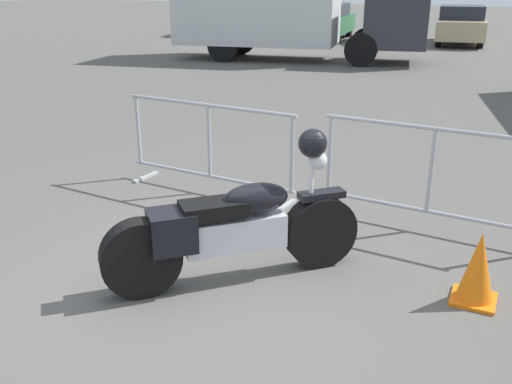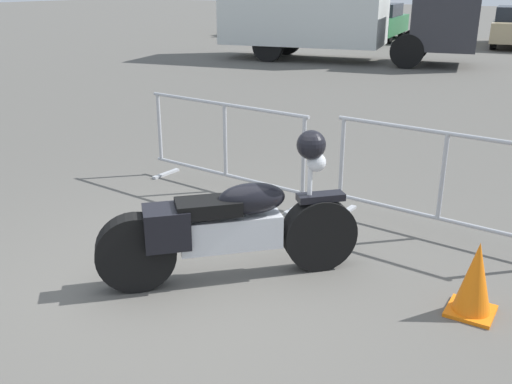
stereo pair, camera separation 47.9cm
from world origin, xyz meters
TOP-DOWN VIEW (x-y plane):
  - ground_plane at (0.00, 0.00)m, footprint 120.00×120.00m
  - motorcycle at (0.17, 0.28)m, footprint 1.68×1.69m
  - crowd_barrier_near at (-1.08, 2.03)m, footprint 2.25×0.59m
  - crowd_barrier_far at (1.43, 2.03)m, footprint 2.25×0.59m
  - box_truck at (-5.11, 13.66)m, footprint 7.99×3.73m
  - parked_car_yellow at (-11.71, 21.05)m, footprint 2.41×4.68m
  - parked_car_blue at (-8.97, 20.49)m, footprint 2.26×4.39m
  - parked_car_green at (-6.22, 20.86)m, footprint 2.36×4.58m
  - parked_car_silver at (-3.48, 21.13)m, footprint 2.29×4.44m
  - traffic_cone at (2.04, 0.78)m, footprint 0.34×0.34m

SIDE VIEW (x-z plane):
  - ground_plane at x=0.00m, z-range 0.00..0.00m
  - traffic_cone at x=2.04m, z-range -0.01..0.58m
  - motorcycle at x=0.17m, z-range -0.15..1.10m
  - crowd_barrier_near at x=-1.08m, z-range 0.02..1.09m
  - crowd_barrier_far at x=1.43m, z-range 0.02..1.09m
  - parked_car_blue at x=-8.97m, z-range 0.01..1.43m
  - parked_car_silver at x=-3.48m, z-range 0.01..1.45m
  - parked_car_green at x=-6.22m, z-range 0.01..1.50m
  - parked_car_yellow at x=-11.71m, z-range 0.01..1.53m
  - box_truck at x=-5.11m, z-range 0.15..3.13m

